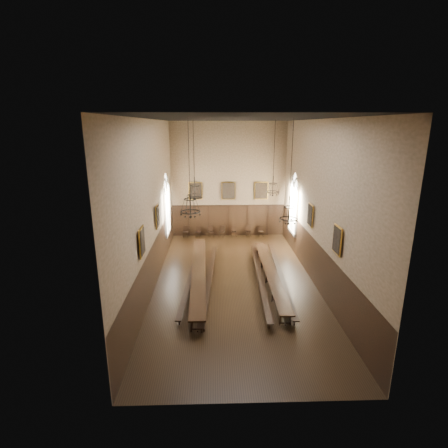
{
  "coord_description": "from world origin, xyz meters",
  "views": [
    {
      "loc": [
        -1.19,
        -18.28,
        8.68
      ],
      "look_at": [
        -0.58,
        1.5,
        3.07
      ],
      "focal_mm": 28.0,
      "sensor_mm": 36.0,
      "label": 1
    }
  ],
  "objects_px": {
    "chair_6": "(261,233)",
    "chair_2": "(211,234)",
    "chair_1": "(198,234)",
    "table_left": "(199,276)",
    "chandelier_back_right": "(273,187)",
    "chandelier_front_left": "(190,206)",
    "bench_left_outer": "(190,280)",
    "bench_right_outer": "(280,276)",
    "bench_right_inner": "(260,278)",
    "chandelier_front_right": "(289,212)",
    "chair_0": "(186,234)",
    "chair_5": "(248,233)",
    "chair_4": "(234,234)",
    "chandelier_back_left": "(195,190)",
    "bench_left_inner": "(209,280)",
    "chair_3": "(222,234)",
    "table_right": "(270,277)"
  },
  "relations": [
    {
      "from": "chair_2",
      "to": "chair_5",
      "type": "height_order",
      "value": "chair_2"
    },
    {
      "from": "chair_6",
      "to": "chandelier_front_right",
      "type": "height_order",
      "value": "chandelier_front_right"
    },
    {
      "from": "bench_left_inner",
      "to": "chair_4",
      "type": "bearing_deg",
      "value": 77.85
    },
    {
      "from": "chair_0",
      "to": "chair_6",
      "type": "height_order",
      "value": "chair_0"
    },
    {
      "from": "chair_6",
      "to": "chandelier_front_left",
      "type": "relative_size",
      "value": 0.2
    },
    {
      "from": "table_right",
      "to": "chair_0",
      "type": "height_order",
      "value": "chair_0"
    },
    {
      "from": "chair_3",
      "to": "chandelier_back_left",
      "type": "relative_size",
      "value": 0.21
    },
    {
      "from": "bench_left_outer",
      "to": "chair_2",
      "type": "height_order",
      "value": "chair_2"
    },
    {
      "from": "table_right",
      "to": "table_left",
      "type": "bearing_deg",
      "value": 178.5
    },
    {
      "from": "bench_left_inner",
      "to": "chandelier_front_left",
      "type": "xyz_separation_m",
      "value": [
        -0.82,
        -2.04,
        4.74
      ]
    },
    {
      "from": "chair_1",
      "to": "chair_6",
      "type": "bearing_deg",
      "value": 11.91
    },
    {
      "from": "table_left",
      "to": "bench_right_inner",
      "type": "xyz_separation_m",
      "value": [
        3.47,
        -0.02,
        -0.13
      ]
    },
    {
      "from": "table_right",
      "to": "chair_4",
      "type": "distance_m",
      "value": 8.82
    },
    {
      "from": "chair_6",
      "to": "chair_2",
      "type": "bearing_deg",
      "value": 177.14
    },
    {
      "from": "chair_1",
      "to": "chandelier_front_right",
      "type": "height_order",
      "value": "chandelier_front_right"
    },
    {
      "from": "bench_left_outer",
      "to": "chair_4",
      "type": "height_order",
      "value": "chair_4"
    },
    {
      "from": "chandelier_back_left",
      "to": "chandelier_back_right",
      "type": "xyz_separation_m",
      "value": [
        4.64,
        -0.03,
        0.2
      ]
    },
    {
      "from": "chandelier_back_left",
      "to": "chandelier_back_right",
      "type": "bearing_deg",
      "value": -0.36
    },
    {
      "from": "bench_left_outer",
      "to": "chair_1",
      "type": "distance_m",
      "value": 8.64
    },
    {
      "from": "chandelier_front_left",
      "to": "bench_right_inner",
      "type": "bearing_deg",
      "value": 31.61
    },
    {
      "from": "chair_4",
      "to": "chair_6",
      "type": "xyz_separation_m",
      "value": [
        2.17,
        0.01,
        0.0
      ]
    },
    {
      "from": "bench_right_inner",
      "to": "bench_left_outer",
      "type": "bearing_deg",
      "value": -178.68
    },
    {
      "from": "chair_0",
      "to": "chair_6",
      "type": "relative_size",
      "value": 1.05
    },
    {
      "from": "chair_2",
      "to": "chair_3",
      "type": "xyz_separation_m",
      "value": [
        0.9,
        -0.0,
        -0.0
      ]
    },
    {
      "from": "bench_left_outer",
      "to": "bench_right_outer",
      "type": "relative_size",
      "value": 0.89
    },
    {
      "from": "bench_right_outer",
      "to": "table_left",
      "type": "bearing_deg",
      "value": -177.52
    },
    {
      "from": "bench_right_outer",
      "to": "chandelier_back_right",
      "type": "relative_size",
      "value": 2.39
    },
    {
      "from": "chair_6",
      "to": "chandelier_back_left",
      "type": "xyz_separation_m",
      "value": [
        -4.91,
        -6.41,
        4.7
      ]
    },
    {
      "from": "bench_left_outer",
      "to": "bench_left_inner",
      "type": "relative_size",
      "value": 0.89
    },
    {
      "from": "chair_6",
      "to": "bench_left_inner",
      "type": "bearing_deg",
      "value": -118.66
    },
    {
      "from": "bench_right_outer",
      "to": "bench_left_outer",
      "type": "bearing_deg",
      "value": -176.56
    },
    {
      "from": "chair_4",
      "to": "chandelier_back_right",
      "type": "relative_size",
      "value": 0.2
    },
    {
      "from": "chair_5",
      "to": "bench_left_inner",
      "type": "bearing_deg",
      "value": -114.81
    },
    {
      "from": "table_left",
      "to": "chair_0",
      "type": "relative_size",
      "value": 11.69
    },
    {
      "from": "bench_left_inner",
      "to": "bench_right_inner",
      "type": "xyz_separation_m",
      "value": [
        2.88,
        0.23,
        -0.0
      ]
    },
    {
      "from": "chair_0",
      "to": "chair_5",
      "type": "height_order",
      "value": "chair_0"
    },
    {
      "from": "bench_right_outer",
      "to": "chair_0",
      "type": "height_order",
      "value": "chair_0"
    },
    {
      "from": "table_left",
      "to": "chair_3",
      "type": "bearing_deg",
      "value": 79.96
    },
    {
      "from": "chair_4",
      "to": "chandelier_back_right",
      "type": "distance_m",
      "value": 8.31
    },
    {
      "from": "bench_right_outer",
      "to": "chair_2",
      "type": "xyz_separation_m",
      "value": [
        -4.07,
        8.3,
        -0.01
      ]
    },
    {
      "from": "bench_right_inner",
      "to": "chandelier_front_left",
      "type": "height_order",
      "value": "chandelier_front_left"
    },
    {
      "from": "table_left",
      "to": "chandelier_back_right",
      "type": "xyz_separation_m",
      "value": [
        4.39,
        2.14,
        4.74
      ]
    },
    {
      "from": "chair_5",
      "to": "bench_right_outer",
      "type": "bearing_deg",
      "value": -88.68
    },
    {
      "from": "bench_left_outer",
      "to": "chandelier_front_right",
      "type": "bearing_deg",
      "value": -26.92
    },
    {
      "from": "bench_left_outer",
      "to": "chandelier_back_right",
      "type": "height_order",
      "value": "chandelier_back_right"
    },
    {
      "from": "chair_4",
      "to": "chandelier_back_left",
      "type": "distance_m",
      "value": 8.41
    },
    {
      "from": "bench_right_outer",
      "to": "chair_4",
      "type": "bearing_deg",
      "value": 104.63
    },
    {
      "from": "chandelier_back_right",
      "to": "bench_left_outer",
      "type": "bearing_deg",
      "value": -155.3
    },
    {
      "from": "bench_left_inner",
      "to": "chair_1",
      "type": "bearing_deg",
      "value": 96.32
    },
    {
      "from": "chair_3",
      "to": "chandelier_back_right",
      "type": "relative_size",
      "value": 0.22
    }
  ]
}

